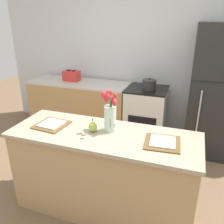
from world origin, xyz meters
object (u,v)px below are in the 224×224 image
(stove_range, at_px, (146,115))
(toaster, at_px, (72,76))
(plate_setting_right, at_px, (162,142))
(refrigerator, at_px, (215,92))
(pear_figurine, at_px, (93,127))
(flower_vase, at_px, (110,114))
(plate_setting_left, at_px, (52,124))
(cooking_pot, at_px, (149,85))

(stove_range, xyz_separation_m, toaster, (-1.31, 0.04, 0.53))
(plate_setting_right, distance_m, toaster, 2.42)
(refrigerator, bearing_deg, pear_figurine, -125.76)
(flower_vase, distance_m, toaster, 2.01)
(plate_setting_left, bearing_deg, flower_vase, 8.11)
(refrigerator, xyz_separation_m, toaster, (-2.26, 0.04, 0.05))
(stove_range, distance_m, refrigerator, 1.06)
(cooking_pot, bearing_deg, plate_setting_left, -113.63)
(stove_range, relative_size, refrigerator, 0.48)
(stove_range, xyz_separation_m, cooking_pot, (0.03, -0.05, 0.52))
(flower_vase, bearing_deg, stove_range, 87.83)
(refrigerator, relative_size, cooking_pot, 8.83)
(toaster, height_order, cooking_pot, same)
(pear_figurine, distance_m, toaster, 1.98)
(cooking_pot, bearing_deg, flower_vase, -93.39)
(plate_setting_right, bearing_deg, refrigerator, 72.84)
(refrigerator, height_order, plate_setting_left, refrigerator)
(plate_setting_right, distance_m, cooking_pot, 1.62)
(refrigerator, relative_size, plate_setting_right, 5.69)
(pear_figurine, relative_size, toaster, 0.48)
(flower_vase, bearing_deg, plate_setting_right, -9.43)
(refrigerator, xyz_separation_m, pear_figurine, (-1.16, -1.60, 0.02))
(plate_setting_left, xyz_separation_m, cooking_pot, (0.68, 1.56, 0.07))
(stove_range, xyz_separation_m, refrigerator, (0.95, 0.00, 0.48))
(refrigerator, distance_m, toaster, 2.26)
(refrigerator, bearing_deg, plate_setting_right, -107.16)
(pear_figurine, bearing_deg, refrigerator, 54.24)
(plate_setting_left, relative_size, plate_setting_right, 1.00)
(flower_vase, bearing_deg, plate_setting_left, -171.89)
(plate_setting_left, distance_m, plate_setting_right, 1.11)
(stove_range, xyz_separation_m, pear_figurine, (-0.21, -1.60, 0.49))
(plate_setting_right, xyz_separation_m, cooking_pot, (-0.42, 1.56, 0.07))
(plate_setting_right, bearing_deg, flower_vase, 170.57)
(pear_figurine, relative_size, plate_setting_right, 0.42)
(refrigerator, distance_m, plate_setting_right, 1.68)
(cooking_pot, bearing_deg, refrigerator, 2.96)
(plate_setting_right, bearing_deg, plate_setting_left, 180.00)
(stove_range, bearing_deg, refrigerator, 0.04)
(flower_vase, relative_size, plate_setting_left, 1.34)
(flower_vase, bearing_deg, cooking_pot, 86.61)
(flower_vase, xyz_separation_m, toaster, (-1.25, 1.56, -0.08))
(flower_vase, xyz_separation_m, cooking_pot, (0.09, 1.48, -0.09))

